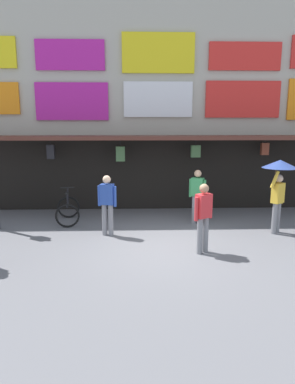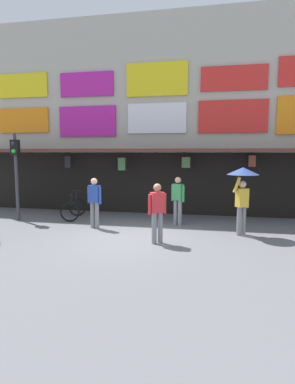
# 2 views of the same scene
# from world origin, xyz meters

# --- Properties ---
(ground_plane) EXTENTS (80.00, 80.00, 0.00)m
(ground_plane) POSITION_xyz_m (0.00, 0.00, 0.00)
(ground_plane) COLOR slate
(shopfront) EXTENTS (18.00, 2.60, 8.00)m
(shopfront) POSITION_xyz_m (0.01, 4.57, 3.96)
(shopfront) COLOR #B2AD9E
(shopfront) RESTS_ON ground
(traffic_light_near) EXTENTS (0.31, 0.34, 3.20)m
(traffic_light_near) POSITION_xyz_m (-4.84, 1.60, 2.14)
(traffic_light_near) COLOR #38383D
(traffic_light_near) RESTS_ON ground
(bicycle_parked) EXTENTS (0.90, 1.26, 1.05)m
(bicycle_parked) POSITION_xyz_m (-2.91, 2.27, 0.39)
(bicycle_parked) COLOR black
(bicycle_parked) RESTS_ON ground
(pedestrian_in_yellow) EXTENTS (0.52, 0.30, 1.68)m
(pedestrian_in_yellow) POSITION_xyz_m (-1.57, 0.97, 0.95)
(pedestrian_in_yellow) COLOR gray
(pedestrian_in_yellow) RESTS_ON ground
(pedestrian_in_black) EXTENTS (0.48, 0.36, 1.68)m
(pedestrian_in_black) POSITION_xyz_m (1.10, 2.00, 0.95)
(pedestrian_in_black) COLOR gray
(pedestrian_in_black) RESTS_ON ground
(pedestrian_in_purple) EXTENTS (0.47, 0.38, 1.68)m
(pedestrian_in_purple) POSITION_xyz_m (0.80, -0.44, 0.95)
(pedestrian_in_purple) COLOR gray
(pedestrian_in_purple) RESTS_ON ground
(pedestrian_with_umbrella) EXTENTS (0.96, 0.96, 2.08)m
(pedestrian_with_umbrella) POSITION_xyz_m (3.17, 1.00, 1.64)
(pedestrian_with_umbrella) COLOR gray
(pedestrian_with_umbrella) RESTS_ON ground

